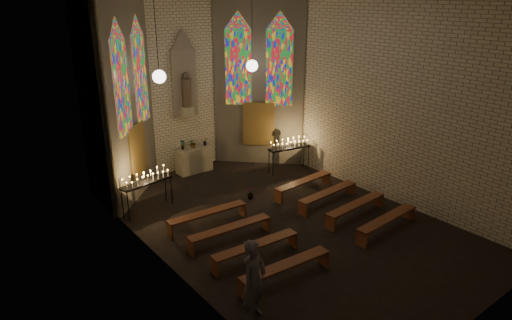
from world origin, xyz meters
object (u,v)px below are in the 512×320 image
at_px(aisle_flower_pot, 250,193).
at_px(altar, 194,160).
at_px(votive_stand_right, 289,145).
at_px(votive_stand_left, 146,179).
at_px(visitor, 254,280).

bearing_deg(aisle_flower_pot, altar, 93.55).
relative_size(altar, votive_stand_right, 0.78).
height_order(altar, votive_stand_left, votive_stand_left).
bearing_deg(visitor, votive_stand_left, 69.15).
bearing_deg(visitor, votive_stand_right, 26.58).
bearing_deg(visitor, altar, 50.93).
xyz_separation_m(aisle_flower_pot, votive_stand_left, (-3.21, 1.30, 0.92)).
xyz_separation_m(altar, visitor, (-3.45, -8.40, 0.45)).
height_order(aisle_flower_pot, visitor, visitor).
bearing_deg(visitor, aisle_flower_pot, 36.82).
bearing_deg(aisle_flower_pot, votive_stand_right, 21.87).
bearing_deg(altar, votive_stand_left, -144.59).
distance_m(votive_stand_left, votive_stand_right, 6.00).
height_order(votive_stand_left, votive_stand_right, votive_stand_left).
bearing_deg(altar, aisle_flower_pot, -86.45).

